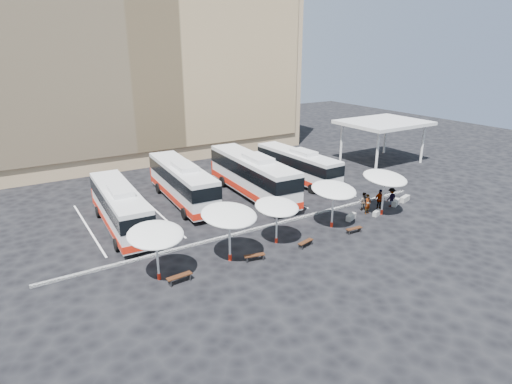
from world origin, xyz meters
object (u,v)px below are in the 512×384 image
sunshade_3 (334,190)px  wood_bench_3 (354,229)px  wood_bench_2 (306,243)px  conc_bench_0 (351,217)px  sunshade_4 (385,178)px  passenger_0 (368,204)px  bus_3 (297,165)px  bus_2 (252,174)px  wood_bench_0 (179,277)px  sunshade_0 (156,235)px  sunshade_1 (229,215)px  conc_bench_1 (377,213)px  bus_1 (182,182)px  wood_bench_1 (254,256)px  sunshade_2 (277,207)px  passenger_3 (391,197)px  bus_0 (120,206)px  conc_bench_2 (395,202)px  conc_bench_3 (405,199)px  passenger_1 (364,201)px

sunshade_3 → wood_bench_3: bearing=-69.9°
wood_bench_2 → conc_bench_0: bearing=17.2°
sunshade_4 → passenger_0: 2.74m
wood_bench_3 → bus_3: bearing=72.0°
bus_2 → wood_bench_0: (-12.43, -11.53, -1.80)m
sunshade_4 → passenger_0: size_ratio=2.53×
sunshade_0 → sunshade_1: sunshade_1 is taller
conc_bench_1 → sunshade_1: bearing=-178.3°
sunshade_3 → sunshade_4: (5.56, -0.24, 0.14)m
bus_1 → wood_bench_1: 13.59m
sunshade_3 → conc_bench_1: bearing=-1.9°
wood_bench_2 → sunshade_2: bearing=130.3°
sunshade_3 → sunshade_0: bearing=-178.3°
conc_bench_0 → passenger_3: size_ratio=0.70×
bus_0 → passenger_0: bus_0 is taller
sunshade_4 → sunshade_0: bearing=-179.4°
sunshade_3 → conc_bench_2: (8.44, 0.69, -2.95)m
conc_bench_1 → passenger_0: passenger_0 is taller
sunshade_1 → wood_bench_1: (1.40, -0.95, -3.03)m
sunshade_4 → passenger_3: 3.43m
conc_bench_3 → bus_1: bearing=148.5°
sunshade_4 → conc_bench_2: size_ratio=3.39×
passenger_3 → sunshade_4: bearing=18.8°
sunshade_0 → conc_bench_3: bearing=3.1°
wood_bench_0 → conc_bench_0: size_ratio=1.34×
conc_bench_3 → sunshade_3: bearing=-174.9°
bus_0 → passenger_0: size_ratio=6.64×
bus_0 → wood_bench_2: bus_0 is taller
bus_1 → passenger_1: 16.75m
passenger_0 → bus_1: bearing=131.2°
sunshade_0 → passenger_0: 19.62m
bus_0 → passenger_3: bus_0 is taller
conc_bench_1 → passenger_3: (2.68, 0.85, 0.69)m
bus_0 → wood_bench_1: bus_0 is taller
sunshade_0 → sunshade_3: sunshade_3 is taller
bus_0 → bus_1: bearing=27.9°
conc_bench_3 → bus_0: bearing=162.2°
sunshade_1 → conc_bench_1: (14.90, 0.45, -3.16)m
sunshade_1 → conc_bench_3: bearing=4.4°
sunshade_2 → bus_3: bearing=47.1°
sunshade_2 → conc_bench_0: (7.96, 0.32, -2.66)m
sunshade_3 → passenger_1: 5.64m
sunshade_2 → wood_bench_2: (1.44, -1.70, -2.56)m
bus_3 → passenger_3: (2.83, -10.55, -1.00)m
bus_1 → sunshade_4: size_ratio=2.79×
sunshade_0 → wood_bench_2: bearing=-6.8°
conc_bench_0 → wood_bench_3: bearing=-129.3°
sunshade_0 → wood_bench_1: 7.11m
passenger_3 → passenger_0: bearing=-1.6°
bus_1 → wood_bench_2: size_ratio=8.58×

